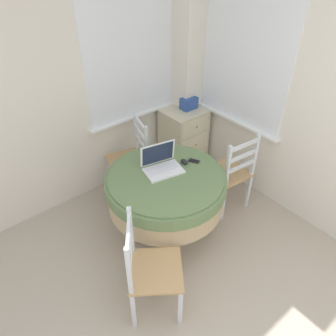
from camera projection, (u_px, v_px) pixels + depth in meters
name	position (u px, v px, depth m)	size (l,w,h in m)	color
corner_room_shell	(195.00, 104.00, 2.88)	(4.12, 4.51, 2.55)	silver
round_dining_table	(166.00, 188.00, 3.02)	(1.10, 1.10, 0.74)	#4C3D2D
laptop	(162.00, 165.00, 2.98)	(0.38, 0.32, 0.24)	white
computer_mouse	(184.00, 162.00, 3.06)	(0.05, 0.08, 0.04)	black
cell_phone	(194.00, 161.00, 3.10)	(0.09, 0.12, 0.01)	black
dining_chair_near_back_window	(131.00, 159.00, 3.64)	(0.51, 0.51, 0.93)	tan
dining_chair_near_right_window	(230.00, 174.00, 3.43)	(0.46, 0.45, 0.93)	tan
dining_chair_camera_near	(150.00, 270.00, 2.48)	(0.57, 0.57, 0.93)	tan
corner_cabinet	(183.00, 137.00, 4.16)	(0.51, 0.47, 0.76)	beige
storage_box	(189.00, 103.00, 3.91)	(0.19, 0.13, 0.14)	#2D4C93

